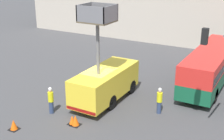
{
  "coord_description": "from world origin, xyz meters",
  "views": [
    {
      "loc": [
        11.53,
        -18.09,
        10.19
      ],
      "look_at": [
        0.64,
        1.36,
        2.18
      ],
      "focal_mm": 50.0,
      "sensor_mm": 36.0,
      "label": 1
    }
  ],
  "objects_px": {
    "traffic_cone_mid_road": "(14,125)",
    "traffic_cone_near_truck": "(72,120)",
    "city_bus": "(211,64)",
    "road_worker_near_truck": "(51,100)",
    "traffic_cone_far_side": "(75,121)",
    "utility_truck": "(105,81)",
    "road_worker_directing": "(159,100)"
  },
  "relations": [
    {
      "from": "traffic_cone_near_truck",
      "to": "road_worker_directing",
      "type": "bearing_deg",
      "value": 44.02
    },
    {
      "from": "traffic_cone_far_side",
      "to": "traffic_cone_near_truck",
      "type": "bearing_deg",
      "value": 175.15
    },
    {
      "from": "traffic_cone_mid_road",
      "to": "traffic_cone_far_side",
      "type": "relative_size",
      "value": 0.96
    },
    {
      "from": "utility_truck",
      "to": "city_bus",
      "type": "relative_size",
      "value": 0.66
    },
    {
      "from": "city_bus",
      "to": "traffic_cone_far_side",
      "type": "distance_m",
      "value": 12.83
    },
    {
      "from": "traffic_cone_near_truck",
      "to": "traffic_cone_mid_road",
      "type": "relative_size",
      "value": 0.9
    },
    {
      "from": "utility_truck",
      "to": "road_worker_directing",
      "type": "xyz_separation_m",
      "value": [
        4.23,
        0.15,
        -0.67
      ]
    },
    {
      "from": "road_worker_directing",
      "to": "traffic_cone_near_truck",
      "type": "relative_size",
      "value": 3.11
    },
    {
      "from": "city_bus",
      "to": "traffic_cone_mid_road",
      "type": "distance_m",
      "value": 16.39
    },
    {
      "from": "road_worker_near_truck",
      "to": "road_worker_directing",
      "type": "relative_size",
      "value": 1.02
    },
    {
      "from": "road_worker_near_truck",
      "to": "traffic_cone_far_side",
      "type": "bearing_deg",
      "value": 65.93
    },
    {
      "from": "traffic_cone_far_side",
      "to": "utility_truck",
      "type": "bearing_deg",
      "value": 92.07
    },
    {
      "from": "utility_truck",
      "to": "traffic_cone_near_truck",
      "type": "height_order",
      "value": "utility_truck"
    },
    {
      "from": "city_bus",
      "to": "road_worker_directing",
      "type": "bearing_deg",
      "value": -174.92
    },
    {
      "from": "road_worker_near_truck",
      "to": "utility_truck",
      "type": "bearing_deg",
      "value": 135.98
    },
    {
      "from": "traffic_cone_far_side",
      "to": "traffic_cone_mid_road",
      "type": "bearing_deg",
      "value": -142.85
    },
    {
      "from": "city_bus",
      "to": "traffic_cone_far_side",
      "type": "bearing_deg",
      "value": 171.98
    },
    {
      "from": "traffic_cone_near_truck",
      "to": "traffic_cone_far_side",
      "type": "bearing_deg",
      "value": -4.85
    },
    {
      "from": "traffic_cone_mid_road",
      "to": "traffic_cone_far_side",
      "type": "height_order",
      "value": "traffic_cone_far_side"
    },
    {
      "from": "city_bus",
      "to": "road_worker_near_truck",
      "type": "xyz_separation_m",
      "value": [
        -8.37,
        -10.7,
        -0.86
      ]
    },
    {
      "from": "traffic_cone_near_truck",
      "to": "traffic_cone_far_side",
      "type": "distance_m",
      "value": 0.28
    },
    {
      "from": "utility_truck",
      "to": "road_worker_directing",
      "type": "bearing_deg",
      "value": 2.06
    },
    {
      "from": "city_bus",
      "to": "road_worker_directing",
      "type": "distance_m",
      "value": 7.34
    },
    {
      "from": "city_bus",
      "to": "traffic_cone_near_truck",
      "type": "xyz_separation_m",
      "value": [
        -6.19,
        -11.26,
        -1.56
      ]
    },
    {
      "from": "traffic_cone_near_truck",
      "to": "traffic_cone_far_side",
      "type": "relative_size",
      "value": 0.86
    },
    {
      "from": "city_bus",
      "to": "traffic_cone_far_side",
      "type": "height_order",
      "value": "city_bus"
    },
    {
      "from": "traffic_cone_mid_road",
      "to": "traffic_cone_near_truck",
      "type": "bearing_deg",
      "value": 40.0
    },
    {
      "from": "traffic_cone_near_truck",
      "to": "traffic_cone_far_side",
      "type": "height_order",
      "value": "traffic_cone_far_side"
    },
    {
      "from": "utility_truck",
      "to": "traffic_cone_mid_road",
      "type": "height_order",
      "value": "utility_truck"
    },
    {
      "from": "utility_truck",
      "to": "city_bus",
      "type": "bearing_deg",
      "value": 49.92
    },
    {
      "from": "utility_truck",
      "to": "traffic_cone_mid_road",
      "type": "relative_size",
      "value": 10.77
    },
    {
      "from": "road_worker_near_truck",
      "to": "traffic_cone_mid_road",
      "type": "height_order",
      "value": "road_worker_near_truck"
    }
  ]
}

